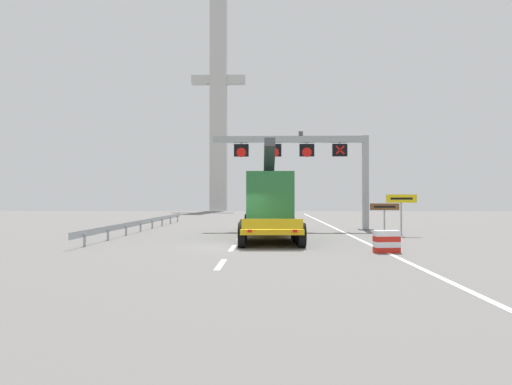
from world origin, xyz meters
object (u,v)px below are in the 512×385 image
at_px(exit_sign_yellow, 401,204).
at_px(bridge_pylon_distant, 219,103).
at_px(heavy_haul_truck_yellow, 268,202).
at_px(tourist_info_sign_brown, 385,210).
at_px(crash_barrier_striped, 387,242).
at_px(overhead_lane_gantry, 311,154).

bearing_deg(exit_sign_yellow, bridge_pylon_distant, 107.32).
bearing_deg(heavy_haul_truck_yellow, bridge_pylon_distant, 99.32).
distance_m(heavy_haul_truck_yellow, bridge_pylon_distant, 54.39).
xyz_separation_m(heavy_haul_truck_yellow, exit_sign_yellow, (7.80, -0.73, -0.11)).
relative_size(tourist_info_sign_brown, crash_barrier_striped, 1.78).
xyz_separation_m(exit_sign_yellow, tourist_info_sign_brown, (-0.24, 3.09, -0.43)).
bearing_deg(crash_barrier_striped, exit_sign_yellow, 70.93).
xyz_separation_m(overhead_lane_gantry, bridge_pylon_distant, (-11.38, 46.90, 12.88)).
bearing_deg(heavy_haul_truck_yellow, tourist_info_sign_brown, 17.36).
xyz_separation_m(overhead_lane_gantry, crash_barrier_striped, (1.90, -13.58, -4.79)).
bearing_deg(crash_barrier_striped, bridge_pylon_distant, 102.38).
xyz_separation_m(overhead_lane_gantry, exit_sign_yellow, (4.83, -5.09, -3.37)).
height_order(overhead_lane_gantry, exit_sign_yellow, overhead_lane_gantry).
distance_m(crash_barrier_striped, bridge_pylon_distant, 64.39).
relative_size(overhead_lane_gantry, bridge_pylon_distant, 0.31).
height_order(heavy_haul_truck_yellow, crash_barrier_striped, heavy_haul_truck_yellow).
bearing_deg(tourist_info_sign_brown, heavy_haul_truck_yellow, -162.64).
distance_m(overhead_lane_gantry, heavy_haul_truck_yellow, 6.20).
relative_size(heavy_haul_truck_yellow, bridge_pylon_distant, 0.40).
xyz_separation_m(crash_barrier_striped, bridge_pylon_distant, (-13.27, 60.48, 17.68)).
bearing_deg(overhead_lane_gantry, tourist_info_sign_brown, -23.51).
height_order(tourist_info_sign_brown, crash_barrier_striped, tourist_info_sign_brown).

